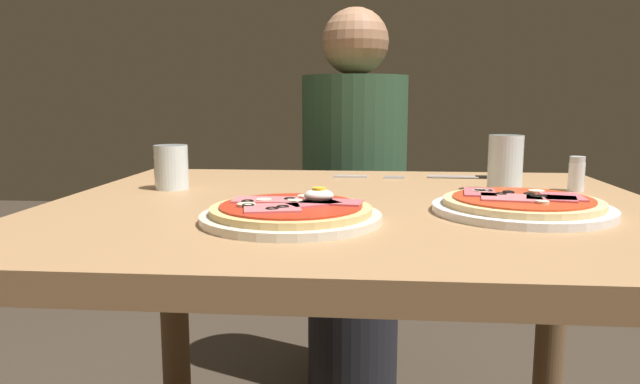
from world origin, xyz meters
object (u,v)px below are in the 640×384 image
water_glass_far (505,167)px  knife (479,177)px  fork (363,177)px  diner_person (354,212)px  water_glass_near (171,170)px  pizza_across_left (522,205)px  pizza_foreground (291,213)px  dining_table (354,268)px  salt_shaker (577,174)px

water_glass_far → knife: bearing=94.6°
water_glass_far → fork: bearing=147.9°
fork → diner_person: (-0.03, 0.49, -0.18)m
water_glass_near → diner_person: size_ratio=0.07×
diner_person → pizza_across_left: bearing=107.9°
knife → water_glass_near: bearing=-161.4°
water_glass_near → fork: bearing=27.7°
pizza_foreground → water_glass_near: water_glass_near is taller
dining_table → fork: bearing=88.1°
pizza_across_left → salt_shaker: 0.29m
dining_table → knife: size_ratio=5.35×
pizza_across_left → diner_person: 0.95m
pizza_across_left → water_glass_near: size_ratio=3.19×
dining_table → water_glass_far: 0.36m
water_glass_near → water_glass_far: 0.65m
salt_shaker → diner_person: bearing=124.4°
water_glass_near → pizza_foreground: bearing=-46.4°
fork → water_glass_near: bearing=-152.3°
knife → salt_shaker: bearing=-48.4°
dining_table → diner_person: (-0.02, 0.80, -0.06)m
knife → diner_person: diner_person is taller
water_glass_near → fork: 0.42m
dining_table → salt_shaker: salt_shaker is taller
pizza_foreground → knife: pizza_foreground is taller
pizza_foreground → water_glass_near: size_ratio=3.04×
knife → pizza_foreground: bearing=-125.2°
fork → knife: size_ratio=0.81×
pizza_across_left → water_glass_near: (-0.62, 0.20, 0.02)m
water_glass_far → salt_shaker: water_glass_far is taller
dining_table → salt_shaker: size_ratio=15.60×
water_glass_near → water_glass_far: water_glass_far is taller
water_glass_far → pizza_foreground: bearing=-139.5°
salt_shaker → diner_person: 0.81m
water_glass_far → salt_shaker: size_ratio=1.61×
water_glass_far → salt_shaker: bearing=6.2°
pizza_across_left → water_glass_far: (0.02, 0.22, 0.03)m
pizza_foreground → pizza_across_left: pizza_foreground is taller
water_glass_far → fork: 0.32m
salt_shaker → diner_person: diner_person is taller
pizza_across_left → fork: 0.47m
fork → knife: knife is taller
water_glass_near → diner_person: (0.34, 0.69, -0.21)m
pizza_foreground → diner_person: size_ratio=0.22×
fork → salt_shaker: size_ratio=2.36×
pizza_foreground → pizza_across_left: (0.35, 0.09, -0.00)m
dining_table → salt_shaker: (0.42, 0.16, 0.15)m
dining_table → water_glass_far: bearing=26.5°
water_glass_near → salt_shaker: 0.78m
water_glass_far → dining_table: bearing=-153.5°
pizza_across_left → fork: pizza_across_left is taller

